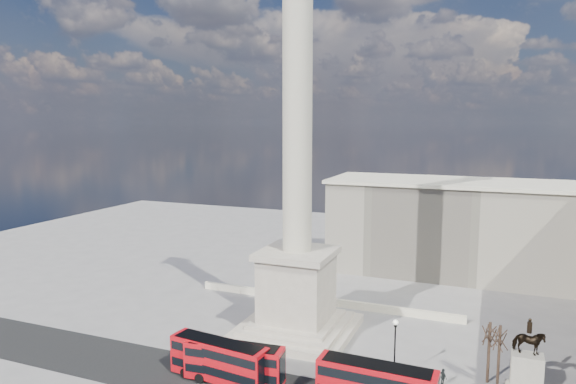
# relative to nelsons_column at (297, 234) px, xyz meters

# --- Properties ---
(ground) EXTENTS (180.00, 180.00, 0.00)m
(ground) POSITION_rel_nelsons_column_xyz_m (0.00, -5.00, -12.92)
(ground) COLOR gray
(ground) RESTS_ON ground
(nelsons_column) EXTENTS (14.00, 14.00, 49.85)m
(nelsons_column) POSITION_rel_nelsons_column_xyz_m (0.00, 0.00, 0.00)
(nelsons_column) COLOR #BAB09B
(nelsons_column) RESTS_ON ground
(balustrade_wall) EXTENTS (40.00, 0.60, 1.10)m
(balustrade_wall) POSITION_rel_nelsons_column_xyz_m (0.00, 11.00, -12.37)
(balustrade_wall) COLOR beige
(balustrade_wall) RESTS_ON ground
(building_northeast) EXTENTS (51.00, 17.00, 16.60)m
(building_northeast) POSITION_rel_nelsons_column_xyz_m (20.00, 35.00, -4.59)
(building_northeast) COLOR #BDB49B
(building_northeast) RESTS_ON ground
(red_bus_a) EXTENTS (10.54, 3.27, 4.21)m
(red_bus_a) POSITION_rel_nelsons_column_xyz_m (-1.31, -14.35, -10.71)
(red_bus_a) COLOR red
(red_bus_a) RESTS_ON ground
(red_bus_b) EXTENTS (11.05, 3.69, 4.39)m
(red_bus_b) POSITION_rel_nelsons_column_xyz_m (-2.93, -14.69, -10.61)
(red_bus_b) COLOR red
(red_bus_b) RESTS_ON ground
(victorian_lamp) EXTENTS (0.55, 0.55, 6.47)m
(victorian_lamp) POSITION_rel_nelsons_column_xyz_m (13.73, -7.40, -9.11)
(victorian_lamp) COLOR black
(victorian_lamp) RESTS_ON ground
(equestrian_statue) EXTENTS (3.67, 2.75, 7.73)m
(equestrian_statue) POSITION_rel_nelsons_column_xyz_m (26.34, -5.36, -10.26)
(equestrian_statue) COLOR beige
(equestrian_statue) RESTS_ON ground
(bare_tree_near) EXTENTS (1.63, 1.63, 7.11)m
(bare_tree_near) POSITION_rel_nelsons_column_xyz_m (23.73, -5.75, -7.31)
(bare_tree_near) COLOR #332319
(bare_tree_near) RESTS_ON ground
(bare_tree_mid) EXTENTS (1.79, 1.79, 6.80)m
(bare_tree_mid) POSITION_rel_nelsons_column_xyz_m (22.79, -4.48, -7.56)
(bare_tree_mid) COLOR #332319
(bare_tree_mid) RESTS_ON ground
(pedestrian_crossing) EXTENTS (1.05, 1.04, 1.78)m
(pedestrian_crossing) POSITION_rel_nelsons_column_xyz_m (18.59, -6.82, -12.03)
(pedestrian_crossing) COLOR #222827
(pedestrian_crossing) RESTS_ON ground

